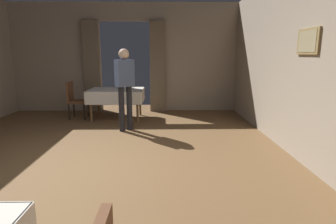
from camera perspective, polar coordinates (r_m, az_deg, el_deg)
ground at (r=4.24m, az=-15.92°, el=-10.87°), size 10.08×10.08×0.00m
wall_right at (r=4.33m, az=28.79°, el=9.04°), size 0.16×8.40×3.00m
wall_back at (r=8.03m, az=-8.83°, el=11.04°), size 6.40×0.27×3.00m
dining_table_mid at (r=7.05m, az=-10.61°, el=3.85°), size 1.35×1.01×0.75m
chair_mid_left at (r=7.35m, az=-18.68°, el=2.68°), size 0.44×0.44×0.93m
plate_mid_a at (r=6.90m, az=-10.23°, el=4.58°), size 0.18×0.18×0.01m
plate_mid_b at (r=7.24m, az=-7.76°, el=4.99°), size 0.21×0.21×0.01m
person_waiter_by_doorway at (r=5.83m, az=-8.93°, el=5.97°), size 0.42×0.38×1.72m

